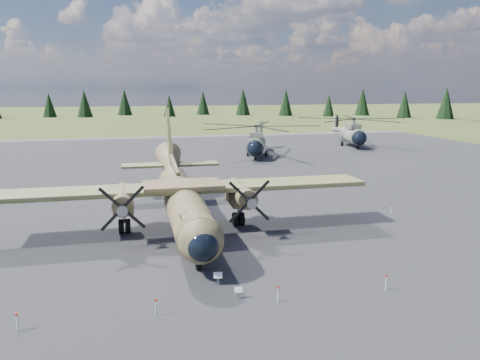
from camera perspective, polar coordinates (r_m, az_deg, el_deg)
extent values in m
plane|color=#505727|center=(36.07, -5.19, -5.82)|extent=(500.00, 500.00, 0.00)
cube|color=#56565A|center=(45.65, -7.06, -2.23)|extent=(120.00, 120.00, 0.04)
cylinder|color=#3E4123|center=(34.36, -6.86, -2.92)|extent=(2.87, 17.20, 2.67)
sphere|color=#3E4123|center=(26.17, -4.80, -7.39)|extent=(2.65, 2.65, 2.62)
sphere|color=black|center=(25.70, -4.62, -7.86)|extent=(1.95, 1.95, 1.92)
cube|color=black|center=(27.41, -5.28, -4.98)|extent=(1.93, 1.55, 0.52)
cone|color=#3E4123|center=(45.15, -8.45, 1.72)|extent=(2.69, 6.59, 4.02)
cube|color=#A3A6A8|center=(35.56, -6.99, -4.27)|extent=(1.88, 5.74, 0.48)
cube|color=#2E3A1E|center=(34.58, -6.99, -0.97)|extent=(27.69, 3.57, 0.33)
cube|color=#3E4123|center=(34.53, -7.00, -0.63)|extent=(5.76, 3.50, 0.33)
cylinder|color=#3E4123|center=(34.25, -14.08, -2.24)|extent=(1.49, 4.98, 1.43)
cube|color=#3E4123|center=(35.14, -14.01, -2.94)|extent=(1.47, 3.26, 0.76)
cone|color=gray|center=(31.24, -14.16, -3.53)|extent=(0.73, 0.87, 0.72)
cylinder|color=black|center=(35.56, -13.89, -5.47)|extent=(0.85, 1.06, 1.05)
cylinder|color=#3E4123|center=(35.10, 0.07, -1.58)|extent=(1.49, 4.98, 1.43)
cube|color=#3E4123|center=(35.97, -0.21, -2.28)|extent=(1.47, 3.26, 0.76)
cone|color=gray|center=(32.17, 1.31, -2.76)|extent=(0.73, 0.87, 0.72)
cylinder|color=black|center=(36.38, -0.21, -4.76)|extent=(0.85, 1.06, 1.05)
cube|color=#3E4123|center=(41.49, -8.06, 1.71)|extent=(0.35, 7.21, 1.60)
cube|color=#2E3A1E|center=(45.61, -8.50, 1.88)|extent=(9.18, 2.21, 0.21)
cylinder|color=gray|center=(27.57, -5.11, -8.58)|extent=(0.14, 0.14, 0.86)
cylinder|color=black|center=(27.81, -5.08, -9.92)|extent=(0.34, 0.90, 0.89)
cylinder|color=gray|center=(71.63, 2.03, 4.28)|extent=(4.89, 7.94, 2.60)
sphere|color=black|center=(67.92, 1.85, 3.86)|extent=(3.04, 3.04, 2.40)
sphere|color=gray|center=(75.35, 2.19, 4.62)|extent=(3.04, 3.04, 2.40)
cube|color=gray|center=(71.04, 2.02, 5.57)|extent=(2.75, 3.73, 0.78)
cylinder|color=gray|center=(70.96, 2.02, 6.20)|extent=(0.48, 0.48, 1.04)
cylinder|color=gray|center=(79.19, 2.34, 5.20)|extent=(3.71, 8.70, 1.49)
cube|color=gray|center=(82.95, 2.49, 6.37)|extent=(0.69, 1.45, 2.50)
cylinder|color=black|center=(82.93, 2.74, 6.37)|extent=(0.94, 2.58, 2.71)
cylinder|color=black|center=(68.74, 1.87, 2.72)|extent=(0.51, 0.76, 0.71)
cylinder|color=black|center=(73.15, 0.97, 3.23)|extent=(0.57, 0.89, 0.83)
cylinder|color=gray|center=(73.08, 0.98, 3.66)|extent=(0.19, 0.19, 1.51)
cylinder|color=black|center=(73.00, 3.18, 3.20)|extent=(0.57, 0.89, 0.83)
cylinder|color=gray|center=(72.93, 3.18, 3.63)|extent=(0.19, 0.19, 1.51)
cylinder|color=gray|center=(87.19, 13.54, 5.27)|extent=(4.02, 8.21, 2.73)
sphere|color=black|center=(83.47, 14.34, 4.94)|extent=(2.90, 2.90, 2.51)
sphere|color=gray|center=(90.92, 12.81, 5.53)|extent=(2.90, 2.90, 2.51)
cube|color=gray|center=(86.62, 13.68, 6.39)|extent=(2.42, 3.76, 0.82)
cylinder|color=gray|center=(86.56, 13.71, 6.93)|extent=(0.45, 0.45, 1.09)
cylinder|color=gray|center=(94.80, 12.11, 6.01)|extent=(2.48, 9.34, 1.56)
cube|color=gray|center=(98.62, 11.49, 7.02)|extent=(0.49, 1.55, 2.62)
cylinder|color=black|center=(98.73, 11.71, 7.02)|extent=(0.54, 2.81, 2.84)
cylinder|color=black|center=(84.26, 14.15, 3.96)|extent=(0.43, 0.78, 0.74)
cylinder|color=black|center=(88.17, 12.33, 4.35)|extent=(0.47, 0.92, 0.87)
cylinder|color=gray|center=(88.11, 12.34, 4.72)|extent=(0.18, 0.18, 1.58)
cylinder|color=black|center=(89.04, 14.15, 4.33)|extent=(0.47, 0.92, 0.87)
cylinder|color=gray|center=(88.98, 14.17, 4.70)|extent=(0.18, 0.18, 1.58)
cube|color=gray|center=(25.91, -2.72, -12.05)|extent=(0.10, 0.10, 0.59)
cube|color=silver|center=(25.75, -2.70, -11.52)|extent=(0.50, 0.26, 0.33)
cube|color=gray|center=(24.37, -0.23, -13.71)|extent=(0.09, 0.09, 0.51)
cube|color=silver|center=(24.23, -0.20, -13.22)|extent=(0.44, 0.25, 0.29)
cylinder|color=silver|center=(23.53, -25.52, -15.43)|extent=(0.07, 0.07, 0.80)
cylinder|color=red|center=(23.37, -25.61, -14.54)|extent=(0.12, 0.12, 0.10)
cylinder|color=silver|center=(23.01, -10.23, -15.08)|extent=(0.07, 0.07, 0.80)
cylinder|color=red|center=(22.84, -10.26, -14.18)|extent=(0.12, 0.12, 0.10)
cylinder|color=silver|center=(24.02, 4.64, -13.76)|extent=(0.07, 0.07, 0.80)
cylinder|color=red|center=(23.85, 4.65, -12.88)|extent=(0.12, 0.12, 0.10)
cylinder|color=silver|center=(26.39, 17.39, -11.89)|extent=(0.07, 0.07, 0.80)
cylinder|color=red|center=(26.24, 17.44, -11.08)|extent=(0.12, 0.12, 0.10)
cylinder|color=silver|center=(52.33, -25.56, -1.08)|extent=(0.07, 0.07, 0.80)
cylinder|color=red|center=(52.26, -25.59, -0.65)|extent=(0.12, 0.12, 0.10)
cylinder|color=silver|center=(51.25, -16.79, -0.69)|extent=(0.07, 0.07, 0.80)
cylinder|color=red|center=(51.17, -16.81, -0.25)|extent=(0.12, 0.12, 0.10)
cylinder|color=silver|center=(51.40, -7.86, -0.28)|extent=(0.07, 0.07, 0.80)
cylinder|color=red|center=(51.32, -7.87, 0.16)|extent=(0.12, 0.12, 0.10)
cylinder|color=silver|center=(52.77, 0.81, 0.12)|extent=(0.07, 0.07, 0.80)
cylinder|color=red|center=(52.70, 0.81, 0.55)|extent=(0.12, 0.12, 0.10)
cylinder|color=silver|center=(55.28, 8.87, 0.50)|extent=(0.07, 0.07, 0.80)
cylinder|color=red|center=(55.21, 8.88, 0.90)|extent=(0.12, 0.12, 0.10)
cylinder|color=silver|center=(41.58, 17.94, -3.46)|extent=(0.07, 0.07, 0.80)
cylinder|color=red|center=(41.48, 17.98, -2.92)|extent=(0.12, 0.12, 0.10)
cone|color=black|center=(177.82, 23.81, 8.59)|extent=(6.05, 6.05, 10.81)
cone|color=black|center=(180.31, 19.42, 8.71)|extent=(5.31, 5.31, 9.48)
cone|color=black|center=(191.31, 14.71, 9.22)|extent=(5.85, 5.85, 10.45)
cone|color=black|center=(181.68, 10.76, 8.96)|extent=(4.61, 4.61, 8.24)
cone|color=black|center=(183.44, 5.60, 9.40)|extent=(5.63, 5.63, 10.05)
cone|color=black|center=(186.34, 0.37, 9.53)|extent=(5.83, 5.83, 10.40)
cone|color=black|center=(191.13, -4.54, 9.38)|extent=(5.24, 5.24, 9.36)
cone|color=black|center=(179.03, -8.61, 8.95)|extent=(4.46, 4.46, 7.97)
cone|color=black|center=(191.93, -13.90, 9.23)|extent=(5.70, 5.70, 10.18)
cone|color=black|center=(182.79, -18.44, 8.87)|extent=(5.57, 5.57, 9.95)
cone|color=black|center=(186.09, -22.25, 8.47)|extent=(4.93, 4.93, 8.80)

